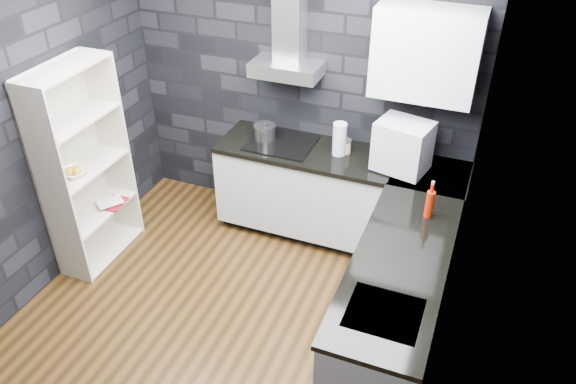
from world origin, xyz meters
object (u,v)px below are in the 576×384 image
Objects in this scene: glass_vase at (340,139)px; utensil_crock at (382,161)px; pot at (265,132)px; appliance_garage at (403,146)px; storage_jar at (346,147)px; bookshelf at (85,168)px; red_bottle at (430,204)px; fruit_bowl at (75,172)px.

glass_vase is 2.55× the size of utensil_crock.
pot is 1.27m from appliance_garage.
storage_jar is (0.75, 0.04, -0.01)m from pot.
bookshelf is at bearing -152.01° from glass_vase.
red_bottle is at bearing -35.88° from glass_vase.
appliance_garage reaches higher than red_bottle.
storage_jar is 0.27× the size of appliance_garage.
fruit_bowl is (-1.95, -1.18, -0.02)m from storage_jar.
red_bottle is at bearing -49.52° from utensil_crock.
appliance_garage is 0.23× the size of bookshelf.
glass_vase is at bearing 169.20° from utensil_crock.
utensil_crock is 2.49m from bookshelf.
bookshelf reaches higher than appliance_garage.
red_bottle is (0.88, -0.64, -0.04)m from glass_vase.
glass_vase is 2.22m from fruit_bowl.
appliance_garage reaches higher than glass_vase.
fruit_bowl is (-1.20, -1.15, -0.03)m from pot.
glass_vase is 0.56m from appliance_garage.
pot is 0.91× the size of red_bottle.
storage_jar is 0.51× the size of fruit_bowl.
fruit_bowl is (-2.46, -1.07, -0.19)m from appliance_garage.
glass_vase is at bearing 144.12° from red_bottle.
storage_jar is 2.28m from fruit_bowl.
glass_vase is 0.16× the size of bookshelf.
pot is 1.58m from bookshelf.
appliance_garage is (1.26, -0.08, 0.16)m from pot.
glass_vase reaches higher than utensil_crock.
storage_jar is at bearing 2.73° from pot.
fruit_bowl is (-2.31, -1.06, -0.02)m from utensil_crock.
utensil_crock is at bearing -4.59° from pot.
appliance_garage is at bearing 120.03° from red_bottle.
pot is 1.66m from fruit_bowl.
appliance_garage is 1.90× the size of fruit_bowl.
storage_jar reaches higher than fruit_bowl.
pot is 1.72m from red_bottle.
pot reaches higher than fruit_bowl.
red_bottle is at bearing 17.42° from bookshelf.
storage_jar is 0.97× the size of utensil_crock.
glass_vase is 2.63× the size of storage_jar.
appliance_garage is at bearing 23.52° from fruit_bowl.
utensil_crock reaches higher than storage_jar.
fruit_bowl is at bearing -143.75° from appliance_garage.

